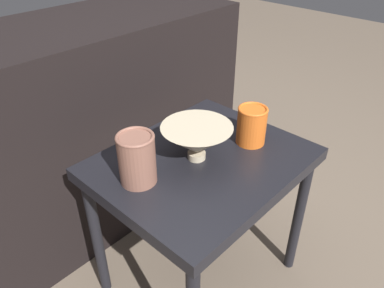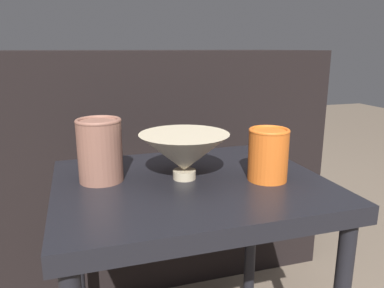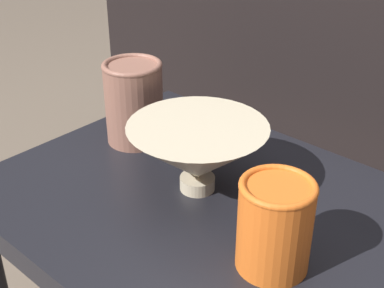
% 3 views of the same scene
% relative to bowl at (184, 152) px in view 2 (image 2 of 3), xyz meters
% --- Properties ---
extents(table, '(0.62, 0.50, 0.54)m').
position_rel_bowl_xyz_m(table, '(0.01, -0.01, -0.13)').
color(table, black).
rests_on(table, ground_plane).
extents(couch_backdrop, '(1.27, 0.50, 0.84)m').
position_rel_bowl_xyz_m(couch_backdrop, '(0.01, 0.60, -0.19)').
color(couch_backdrop, black).
rests_on(couch_backdrop, ground_plane).
extents(bowl, '(0.21, 0.21, 0.11)m').
position_rel_bowl_xyz_m(bowl, '(0.00, 0.00, 0.00)').
color(bowl, '#C1B293').
rests_on(bowl, table).
extents(vase_textured_left, '(0.10, 0.10, 0.15)m').
position_rel_bowl_xyz_m(vase_textured_left, '(-0.19, 0.04, 0.01)').
color(vase_textured_left, brown).
rests_on(vase_textured_left, table).
extents(vase_colorful_right, '(0.09, 0.09, 0.12)m').
position_rel_bowl_xyz_m(vase_colorful_right, '(0.18, -0.06, -0.00)').
color(vase_colorful_right, orange).
rests_on(vase_colorful_right, table).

